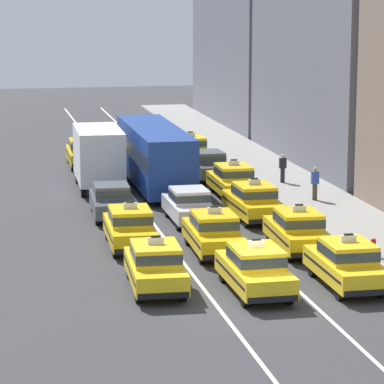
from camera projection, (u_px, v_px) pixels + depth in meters
The scene contains 23 objects.
ground_plane at pixel (264, 304), 34.83m from camera, with size 160.00×160.00×0.00m, color #353538.
lane_stripe_left_center at pixel (130, 193), 53.74m from camera, with size 0.14×80.00×0.01m, color silver.
lane_stripe_center_right at pixel (191, 191), 54.37m from camera, with size 0.14×80.00×0.01m, color silver.
sidewalk_curb at pixel (324, 204), 50.66m from camera, with size 4.00×90.00×0.15m, color gray.
taxi_left_nearest at pixel (155, 265), 36.34m from camera, with size 2.02×4.64×1.96m.
taxi_left_second at pixel (130, 227), 42.23m from camera, with size 1.95×4.61×1.96m.
sedan_left_third at pixel (111, 200), 47.86m from camera, with size 1.94×4.37×1.58m.
box_truck_left_fourth at pixel (97, 155), 54.94m from camera, with size 2.43×7.01×3.27m.
taxi_left_fifth at pixel (84, 152), 61.69m from camera, with size 1.89×4.59×1.96m.
taxi_center_nearest at pixel (255, 268), 35.92m from camera, with size 1.84×4.57×1.96m.
taxi_center_second at pixel (214, 232), 41.33m from camera, with size 1.93×4.61×1.96m.
sedan_center_third at pixel (189, 205), 46.77m from camera, with size 1.78×4.31×1.58m.
bus_center_fourth at pixel (155, 153), 55.20m from camera, with size 2.57×11.21×3.22m.
sedan_center_fifth at pixel (129, 145), 64.60m from camera, with size 1.81×4.32×1.58m.
taxi_right_nearest at pixel (347, 263), 36.66m from camera, with size 1.86×4.58×1.96m.
taxi_right_second at pixel (298, 230), 41.67m from camera, with size 1.98×4.62×1.96m.
taxi_right_third at pixel (254, 201), 47.41m from camera, with size 1.92×4.60×1.96m.
taxi_right_fourth at pixel (233, 180), 52.60m from camera, with size 1.85×4.57×1.96m.
sedan_right_fifth at pixel (208, 164), 57.61m from camera, with size 1.88×4.35×1.58m.
taxi_right_sixth at pixel (190, 149), 62.89m from camera, with size 1.84×4.57×1.96m.
pedestrian_near_crosswalk at pixel (283, 168), 55.81m from camera, with size 0.36×0.24×1.55m.
pedestrian_mid_block at pixel (315, 184), 51.15m from camera, with size 0.36×0.24×1.63m.
fire_hydrant at pixel (373, 247), 40.34m from camera, with size 0.36×0.22×0.73m.
Camera 1 is at (-9.12, -32.30, 10.32)m, focal length 97.48 mm.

